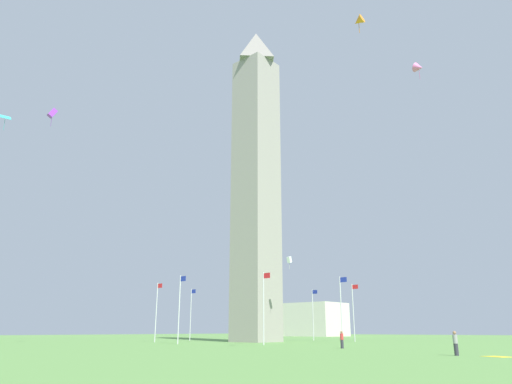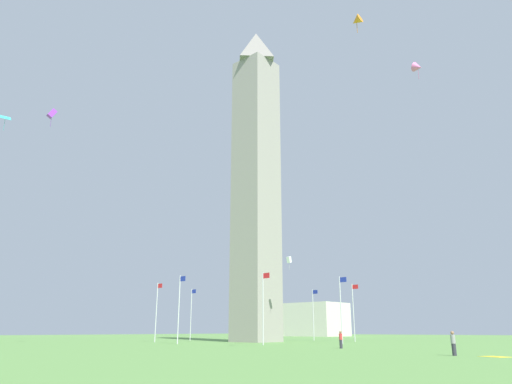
% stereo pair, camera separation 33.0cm
% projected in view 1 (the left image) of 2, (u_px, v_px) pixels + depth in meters
% --- Properties ---
extents(ground_plane, '(260.00, 260.00, 0.00)m').
position_uv_depth(ground_plane, '(256.00, 342.00, 70.15)').
color(ground_plane, '#609347').
extents(obelisk_monument, '(5.77, 5.77, 52.43)m').
position_uv_depth(obelisk_monument, '(256.00, 173.00, 77.45)').
color(obelisk_monument, gray).
rests_on(obelisk_monument, ground).
extents(flagpole_n, '(1.12, 0.14, 8.52)m').
position_uv_depth(flagpole_n, '(341.00, 306.00, 61.99)').
color(flagpole_n, silver).
rests_on(flagpole_n, ground).
extents(flagpole_ne, '(1.12, 0.14, 8.52)m').
position_uv_depth(flagpole_ne, '(354.00, 310.00, 72.28)').
color(flagpole_ne, silver).
rests_on(flagpole_ne, ground).
extents(flagpole_e, '(1.12, 0.14, 8.52)m').
position_uv_depth(flagpole_e, '(313.00, 312.00, 82.06)').
color(flagpole_e, silver).
rests_on(flagpole_e, ground).
extents(flagpole_se, '(1.12, 0.14, 8.52)m').
position_uv_depth(flagpole_se, '(251.00, 313.00, 85.60)').
color(flagpole_se, silver).
rests_on(flagpole_se, ground).
extents(flagpole_s, '(1.12, 0.14, 8.52)m').
position_uv_depth(flagpole_s, '(191.00, 312.00, 80.82)').
color(flagpole_s, silver).
rests_on(flagpole_s, ground).
extents(flagpole_sw, '(1.12, 0.14, 8.52)m').
position_uv_depth(flagpole_sw, '(157.00, 309.00, 70.54)').
color(flagpole_sw, silver).
rests_on(flagpole_sw, ground).
extents(flagpole_w, '(1.12, 0.14, 8.52)m').
position_uv_depth(flagpole_w, '(180.00, 306.00, 60.76)').
color(flagpole_w, silver).
rests_on(flagpole_w, ground).
extents(flagpole_nw, '(1.12, 0.14, 8.52)m').
position_uv_depth(flagpole_nw, '(264.00, 304.00, 57.22)').
color(flagpole_nw, silver).
rests_on(flagpole_nw, ground).
extents(person_gray_shirt, '(0.32, 0.32, 1.64)m').
position_uv_depth(person_gray_shirt, '(456.00, 343.00, 33.02)').
color(person_gray_shirt, '#2D2D38').
rests_on(person_gray_shirt, ground).
extents(person_red_shirt, '(0.32, 0.32, 1.63)m').
position_uv_depth(person_red_shirt, '(342.00, 340.00, 45.93)').
color(person_red_shirt, '#2D2D38').
rests_on(person_red_shirt, ground).
extents(kite_purple_box, '(0.78, 1.18, 2.35)m').
position_uv_depth(kite_purple_box, '(52.00, 113.00, 57.65)').
color(kite_purple_box, purple).
extents(kite_cyan_diamond, '(1.31, 1.49, 2.22)m').
position_uv_depth(kite_cyan_diamond, '(5.00, 117.00, 60.97)').
color(kite_cyan_diamond, '#33C6D1').
extents(kite_white_box, '(0.51, 0.71, 1.81)m').
position_uv_depth(kite_white_box, '(289.00, 260.00, 66.37)').
color(kite_white_box, white).
extents(kite_orange_delta, '(0.94, 0.82, 1.63)m').
position_uv_depth(kite_orange_delta, '(359.00, 21.00, 39.37)').
color(kite_orange_delta, orange).
extents(kite_pink_delta, '(1.34, 1.12, 2.00)m').
position_uv_depth(kite_pink_delta, '(419.00, 68.00, 49.21)').
color(kite_pink_delta, pink).
extents(distant_building, '(21.24, 12.57, 9.17)m').
position_uv_depth(distant_building, '(307.00, 320.00, 138.46)').
color(distant_building, beige).
rests_on(distant_building, ground).
extents(picnic_blanket_near_first_person, '(2.23, 2.05, 0.01)m').
position_uv_depth(picnic_blanket_near_first_person, '(498.00, 357.00, 31.54)').
color(picnic_blanket_near_first_person, yellow).
rests_on(picnic_blanket_near_first_person, ground).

